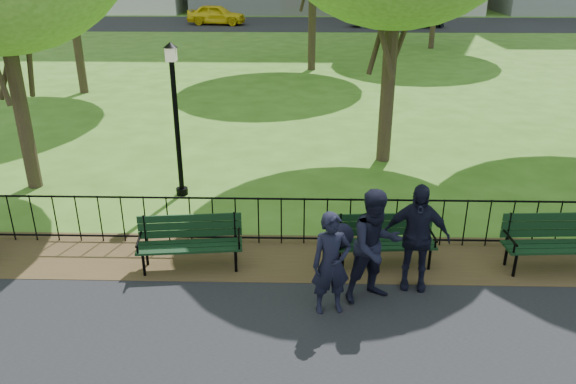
{
  "coord_description": "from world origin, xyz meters",
  "views": [
    {
      "loc": [
        -0.65,
        -6.82,
        4.8
      ],
      "look_at": [
        -0.87,
        1.5,
        1.23
      ],
      "focal_mm": 35.0,
      "sensor_mm": 36.0,
      "label": 1
    }
  ],
  "objects_px": {
    "person_mid": "(375,246)",
    "person_right": "(416,237)",
    "park_bench_main": "(366,235)",
    "park_bench_right_a": "(558,236)",
    "person_left": "(331,264)",
    "sedan_dark": "(410,17)",
    "taxi": "(216,14)",
    "park_bench_left_a": "(190,237)",
    "lamppost": "(176,115)",
    "sedan_silver": "(379,16)"
  },
  "relations": [
    {
      "from": "person_left",
      "to": "sedan_dark",
      "type": "xyz_separation_m",
      "value": [
        6.88,
        33.22,
        -0.09
      ]
    },
    {
      "from": "person_right",
      "to": "sedan_silver",
      "type": "distance_m",
      "value": 33.0
    },
    {
      "from": "taxi",
      "to": "sedan_silver",
      "type": "relative_size",
      "value": 0.98
    },
    {
      "from": "sedan_dark",
      "to": "person_left",
      "type": "bearing_deg",
      "value": 159.91
    },
    {
      "from": "park_bench_right_a",
      "to": "taxi",
      "type": "height_order",
      "value": "taxi"
    },
    {
      "from": "park_bench_right_a",
      "to": "person_mid",
      "type": "relative_size",
      "value": 1.03
    },
    {
      "from": "park_bench_right_a",
      "to": "person_mid",
      "type": "distance_m",
      "value": 3.24
    },
    {
      "from": "lamppost",
      "to": "person_left",
      "type": "relative_size",
      "value": 2.08
    },
    {
      "from": "park_bench_left_a",
      "to": "person_mid",
      "type": "bearing_deg",
      "value": -23.08
    },
    {
      "from": "park_bench_main",
      "to": "person_left",
      "type": "xyz_separation_m",
      "value": [
        -0.62,
        -1.26,
        0.2
      ]
    },
    {
      "from": "park_bench_left_a",
      "to": "lamppost",
      "type": "height_order",
      "value": "lamppost"
    },
    {
      "from": "park_bench_main",
      "to": "sedan_dark",
      "type": "relative_size",
      "value": 0.38
    },
    {
      "from": "park_bench_main",
      "to": "person_right",
      "type": "bearing_deg",
      "value": -44.36
    },
    {
      "from": "park_bench_right_a",
      "to": "person_mid",
      "type": "height_order",
      "value": "person_mid"
    },
    {
      "from": "park_bench_main",
      "to": "taxi",
      "type": "bearing_deg",
      "value": 98.26
    },
    {
      "from": "person_mid",
      "to": "sedan_dark",
      "type": "bearing_deg",
      "value": 55.19
    },
    {
      "from": "park_bench_main",
      "to": "person_left",
      "type": "distance_m",
      "value": 1.42
    },
    {
      "from": "park_bench_main",
      "to": "lamppost",
      "type": "distance_m",
      "value": 4.77
    },
    {
      "from": "person_mid",
      "to": "taxi",
      "type": "height_order",
      "value": "person_mid"
    },
    {
      "from": "sedan_dark",
      "to": "park_bench_left_a",
      "type": "bearing_deg",
      "value": 155.74
    },
    {
      "from": "park_bench_left_a",
      "to": "taxi",
      "type": "xyz_separation_m",
      "value": [
        -4.34,
        33.16,
        0.16
      ]
    },
    {
      "from": "lamppost",
      "to": "sedan_silver",
      "type": "height_order",
      "value": "lamppost"
    },
    {
      "from": "park_bench_right_a",
      "to": "person_right",
      "type": "xyz_separation_m",
      "value": [
        -2.42,
        -0.62,
        0.29
      ]
    },
    {
      "from": "person_right",
      "to": "sedan_silver",
      "type": "bearing_deg",
      "value": 92.8
    },
    {
      "from": "lamppost",
      "to": "park_bench_right_a",
      "type": "bearing_deg",
      "value": -23.04
    },
    {
      "from": "lamppost",
      "to": "person_right",
      "type": "xyz_separation_m",
      "value": [
        4.29,
        -3.48,
        -0.88
      ]
    },
    {
      "from": "person_mid",
      "to": "lamppost",
      "type": "bearing_deg",
      "value": 109.41
    },
    {
      "from": "sedan_dark",
      "to": "person_mid",
      "type": "bearing_deg",
      "value": 160.89
    },
    {
      "from": "person_left",
      "to": "park_bench_main",
      "type": "bearing_deg",
      "value": 51.61
    },
    {
      "from": "taxi",
      "to": "sedan_dark",
      "type": "xyz_separation_m",
      "value": [
        13.45,
        -1.14,
        -0.02
      ]
    },
    {
      "from": "person_mid",
      "to": "person_right",
      "type": "distance_m",
      "value": 0.74
    },
    {
      "from": "park_bench_main",
      "to": "person_right",
      "type": "xyz_separation_m",
      "value": [
        0.68,
        -0.58,
        0.29
      ]
    },
    {
      "from": "park_bench_right_a",
      "to": "taxi",
      "type": "relative_size",
      "value": 0.44
    },
    {
      "from": "sedan_silver",
      "to": "person_right",
      "type": "bearing_deg",
      "value": 166.41
    },
    {
      "from": "person_right",
      "to": "taxi",
      "type": "bearing_deg",
      "value": 112.02
    },
    {
      "from": "park_bench_left_a",
      "to": "sedan_silver",
      "type": "relative_size",
      "value": 0.42
    },
    {
      "from": "park_bench_main",
      "to": "park_bench_left_a",
      "type": "relative_size",
      "value": 1.01
    },
    {
      "from": "park_bench_main",
      "to": "sedan_silver",
      "type": "bearing_deg",
      "value": 78.64
    },
    {
      "from": "park_bench_main",
      "to": "taxi",
      "type": "distance_m",
      "value": 33.87
    },
    {
      "from": "park_bench_main",
      "to": "park_bench_right_a",
      "type": "height_order",
      "value": "park_bench_right_a"
    },
    {
      "from": "park_bench_left_a",
      "to": "person_mid",
      "type": "xyz_separation_m",
      "value": [
        2.88,
        -0.87,
        0.34
      ]
    },
    {
      "from": "person_mid",
      "to": "sedan_dark",
      "type": "height_order",
      "value": "person_mid"
    },
    {
      "from": "park_bench_main",
      "to": "person_left",
      "type": "height_order",
      "value": "person_left"
    },
    {
      "from": "park_bench_right_a",
      "to": "person_mid",
      "type": "xyz_separation_m",
      "value": [
        -3.07,
        -0.98,
        0.31
      ]
    },
    {
      "from": "park_bench_right_a",
      "to": "sedan_dark",
      "type": "distance_m",
      "value": 32.06
    },
    {
      "from": "person_mid",
      "to": "person_right",
      "type": "height_order",
      "value": "person_mid"
    },
    {
      "from": "park_bench_main",
      "to": "sedan_dark",
      "type": "bearing_deg",
      "value": 74.92
    },
    {
      "from": "park_bench_left_a",
      "to": "person_right",
      "type": "relative_size",
      "value": 1.01
    },
    {
      "from": "park_bench_left_a",
      "to": "person_left",
      "type": "xyz_separation_m",
      "value": [
        2.23,
        -1.2,
        0.24
      ]
    },
    {
      "from": "park_bench_main",
      "to": "park_bench_right_a",
      "type": "bearing_deg",
      "value": -3.15
    }
  ]
}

